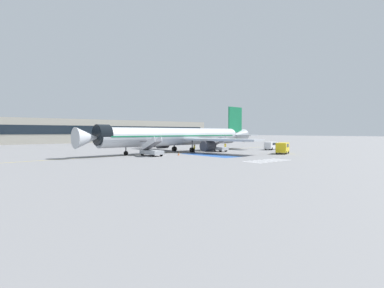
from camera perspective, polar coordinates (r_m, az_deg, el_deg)
ground_plane at (r=66.48m, az=-1.50°, el=-1.54°), size 600.00×600.00×0.00m
apron_leadline_yellow at (r=65.94m, az=-2.84°, el=-1.57°), size 80.57×6.99×0.01m
apron_stand_patch_blue at (r=57.68m, az=3.39°, el=-2.13°), size 4.43×13.23×0.01m
apron_walkway_bar_0 at (r=45.00m, az=11.43°, el=-3.42°), size 0.44×3.60×0.01m
apron_walkway_bar_1 at (r=45.92m, az=12.39°, el=-3.32°), size 0.44×3.60×0.01m
apron_walkway_bar_2 at (r=46.86m, az=13.31°, el=-3.21°), size 0.44×3.60×0.01m
apron_walkway_bar_3 at (r=47.81m, az=14.20°, el=-3.11°), size 0.44×3.60×0.01m
apron_walkway_bar_4 at (r=48.77m, az=15.05°, el=-3.02°), size 0.44×3.60×0.01m
apron_walkway_bar_5 at (r=49.74m, az=15.86°, el=-2.92°), size 0.44×3.60×0.01m
apron_walkway_bar_6 at (r=50.72m, az=16.65°, el=-2.83°), size 0.44×3.60×0.01m
airliner at (r=66.26m, az=-2.39°, el=1.40°), size 46.85×36.57×11.06m
boarding_stairs_forward at (r=56.12m, az=-7.72°, el=-1.31°), size 2.60×5.37×3.63m
boarding_stairs_aft at (r=68.55m, az=4.85°, el=-0.64°), size 2.60×5.37×3.66m
fuel_tanker at (r=90.32m, az=-7.14°, el=0.51°), size 9.90×3.13×3.30m
service_van_0 at (r=63.93m, az=16.88°, el=-0.59°), size 4.86×3.69×2.26m
service_van_1 at (r=78.24m, az=14.81°, el=-0.18°), size 5.44×3.21×1.93m
ground_crew_0 at (r=64.59m, az=0.47°, el=-0.74°), size 0.33×0.47×1.77m
ground_crew_1 at (r=72.56m, az=6.35°, el=-0.41°), size 0.49×0.41×1.80m
traffic_cone_0 at (r=57.26m, az=-2.57°, el=-1.93°), size 0.42×0.42×0.47m
terminal_building at (r=131.65m, az=-22.99°, el=2.28°), size 138.90×12.10×9.63m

